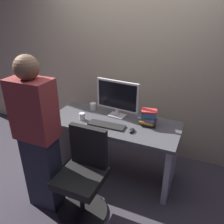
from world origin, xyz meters
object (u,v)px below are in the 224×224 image
Objects in this scene: desk at (114,138)px; office_chair at (84,177)px; monitor at (117,97)px; cup_near_keyboard at (82,116)px; book_stack at (148,118)px; person_at_desk at (38,138)px; mouse at (132,130)px; keyboard at (107,125)px; cup_by_monitor at (93,106)px.

office_chair reaches higher than desk.
monitor reaches higher than cup_near_keyboard.
book_stack is (0.76, 0.19, 0.05)m from cup_near_keyboard.
person_at_desk is at bearing -121.69° from desk.
office_chair is at bearing -119.81° from book_stack.
cup_near_keyboard is (-0.64, 0.03, 0.03)m from mouse.
mouse is 0.64m from cup_near_keyboard.
keyboard is at bearing -153.62° from book_stack.
monitor is 0.47m from mouse.
cup_near_keyboard is at bearing -164.30° from desk.
person_at_desk is at bearing -135.40° from book_stack.
cup_by_monitor reaches higher than keyboard.
monitor reaches higher than cup_by_monitor.
keyboard is at bearing 89.22° from office_chair.
desk is 15.48× the size of mouse.
desk is at bearing 58.31° from person_at_desk.
cup_near_keyboard is 0.40× the size of book_stack.
person_at_desk is 3.03× the size of monitor.
office_chair is 0.74m from cup_near_keyboard.
mouse is at bearing -44.52° from monitor.
cup_near_keyboard is at bearing 119.90° from office_chair.
keyboard is 0.48m from cup_by_monitor.
monitor is (0.45, 0.91, 0.16)m from person_at_desk.
cup_by_monitor is (0.09, 0.97, -0.05)m from person_at_desk.
office_chair is 10.94× the size of cup_near_keyboard.
keyboard is at bearing -3.42° from cup_near_keyboard.
mouse is 0.26m from book_stack.
office_chair is at bearing -68.71° from cup_by_monitor.
mouse is at bearing -2.78° from keyboard.
cup_by_monitor is (-0.38, 0.21, 0.27)m from desk.
cup_by_monitor is at bearing 151.55° from desk.
monitor reaches higher than book_stack.
desk is 0.51m from book_stack.
person_at_desk is at bearing -98.83° from cup_near_keyboard.
desk is 7.24× the size of book_stack.
cup_near_keyboard is (-0.37, -0.10, 0.27)m from desk.
monitor is at bearing 135.48° from mouse.
book_stack is at bearing 44.60° from person_at_desk.
cup_near_keyboard is (-0.35, -0.25, -0.21)m from monitor.
book_stack is at bearing 60.19° from office_chair.
mouse is at bearing 40.37° from person_at_desk.
monitor is (-0.02, 0.15, 0.48)m from desk.
person_at_desk is 16.39× the size of mouse.
book_stack is (0.39, 0.09, 0.32)m from desk.
cup_by_monitor is (-0.34, 0.88, 0.36)m from office_chair.
keyboard is (-0.02, -0.27, -0.25)m from monitor.
person_at_desk reaches higher than book_stack.
keyboard is at bearing -43.50° from cup_by_monitor.
office_chair is 10.73× the size of cup_by_monitor.
monitor is 0.48m from cup_near_keyboard.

